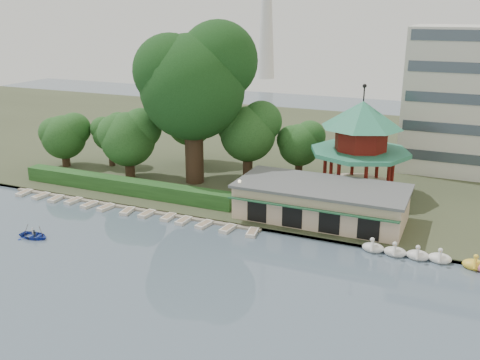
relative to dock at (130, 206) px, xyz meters
The scene contains 13 objects.
ground_plane 20.97m from the dock, 55.10° to the right, with size 220.00×220.00×0.00m, color slate.
shore 36.81m from the dock, 70.97° to the left, with size 220.00×70.00×0.40m, color #424930.
embankment 12.00m from the dock, ahead, with size 220.00×0.60×0.30m, color gray.
dock is the anchor object (origin of this frame).
boathouse 22.62m from the dock, 12.24° to the left, with size 18.60×9.39×3.90m.
pavilion 29.14m from the dock, 31.66° to the left, with size 12.40×12.40×13.50m.
hedge 4.61m from the dock, 132.27° to the left, with size 30.00×2.00×1.80m, color #275823.
lamp_post 13.99m from the dock, ahead, with size 0.36×0.36×4.28m.
big_tree 18.11m from the dock, 73.88° to the left, with size 14.91×13.89×21.03m.
small_trees 15.20m from the dock, 96.15° to the left, with size 39.65×17.24×10.67m.
swan_boats 36.36m from the dock, ahead, with size 17.79×2.14×1.92m.
moored_rowboats 1.58m from the dock, 68.97° to the right, with size 32.83×2.72×0.36m.
rowboat_with_passengers 12.10m from the dock, 109.04° to the right, with size 4.64×3.37×2.01m.
Camera 1 is at (24.03, -32.21, 22.61)m, focal length 40.00 mm.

